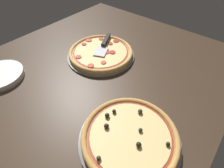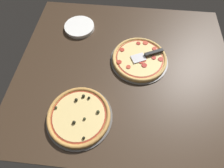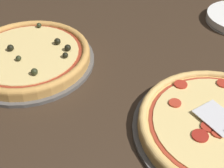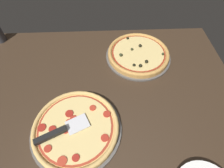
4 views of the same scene
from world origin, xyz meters
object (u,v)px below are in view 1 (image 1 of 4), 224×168
object	(u,v)px
pizza_front	(101,52)
serving_spatula	(105,42)
pizza_back	(130,136)
plate_stack	(0,75)

from	to	relation	value
pizza_front	serving_spatula	world-z (taller)	serving_spatula
pizza_front	pizza_back	size ratio (longest dim) A/B	1.03
serving_spatula	plate_stack	size ratio (longest dim) A/B	0.97
pizza_back	plate_stack	xyz separation A→B (cm)	(13.38, -68.20, -1.26)
pizza_back	serving_spatula	world-z (taller)	serving_spatula
pizza_front	serving_spatula	xyz separation A→B (cm)	(-6.98, -2.92, 2.18)
pizza_front	plate_stack	xyz separation A→B (cm)	(44.96, -25.72, -1.08)
pizza_front	pizza_back	xyz separation A→B (cm)	(31.58, 42.48, 0.18)
pizza_back	plate_stack	distance (cm)	69.51
pizza_front	plate_stack	world-z (taller)	pizza_front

